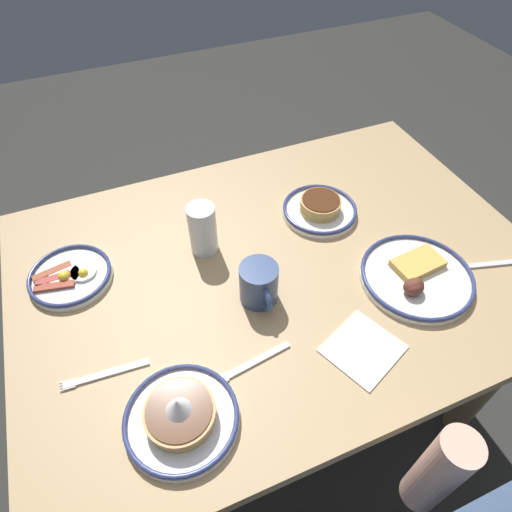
{
  "coord_description": "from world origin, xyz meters",
  "views": [
    {
      "loc": [
        0.34,
        0.67,
        1.58
      ],
      "look_at": [
        0.06,
        -0.02,
        0.76
      ],
      "focal_mm": 31.04,
      "sensor_mm": 36.0,
      "label": 1
    }
  ],
  "objects_px": {
    "drinking_glass": "(203,231)",
    "tea_spoon": "(481,265)",
    "fork_near": "(252,363)",
    "paper_napkin": "(363,349)",
    "plate_far_side": "(181,416)",
    "plate_far_companion": "(416,277)",
    "plate_center_pancakes": "(320,208)",
    "coffee_mug": "(259,284)",
    "fork_far": "(105,374)",
    "plate_near_main": "(70,276)"
  },
  "relations": [
    {
      "from": "plate_far_side",
      "to": "fork_far",
      "type": "height_order",
      "value": "plate_far_side"
    },
    {
      "from": "plate_center_pancakes",
      "to": "paper_napkin",
      "type": "relative_size",
      "value": 1.42
    },
    {
      "from": "paper_napkin",
      "to": "fork_far",
      "type": "bearing_deg",
      "value": -16.14
    },
    {
      "from": "plate_far_side",
      "to": "fork_near",
      "type": "relative_size",
      "value": 1.22
    },
    {
      "from": "plate_near_main",
      "to": "paper_napkin",
      "type": "relative_size",
      "value": 1.36
    },
    {
      "from": "plate_center_pancakes",
      "to": "drinking_glass",
      "type": "xyz_separation_m",
      "value": [
        0.35,
        0.01,
        0.04
      ]
    },
    {
      "from": "plate_center_pancakes",
      "to": "coffee_mug",
      "type": "distance_m",
      "value": 0.35
    },
    {
      "from": "drinking_glass",
      "to": "tea_spoon",
      "type": "xyz_separation_m",
      "value": [
        -0.63,
        0.33,
        -0.06
      ]
    },
    {
      "from": "paper_napkin",
      "to": "fork_far",
      "type": "relative_size",
      "value": 0.81
    },
    {
      "from": "fork_near",
      "to": "tea_spoon",
      "type": "xyz_separation_m",
      "value": [
        -0.65,
        -0.03,
        0.0
      ]
    },
    {
      "from": "drinking_glass",
      "to": "paper_napkin",
      "type": "distance_m",
      "value": 0.48
    },
    {
      "from": "plate_far_side",
      "to": "paper_napkin",
      "type": "relative_size",
      "value": 1.51
    },
    {
      "from": "plate_center_pancakes",
      "to": "tea_spoon",
      "type": "relative_size",
      "value": 1.09
    },
    {
      "from": "plate_far_companion",
      "to": "plate_far_side",
      "type": "distance_m",
      "value": 0.65
    },
    {
      "from": "plate_far_companion",
      "to": "coffee_mug",
      "type": "relative_size",
      "value": 2.2
    },
    {
      "from": "plate_far_companion",
      "to": "plate_far_side",
      "type": "height_order",
      "value": "plate_far_side"
    },
    {
      "from": "paper_napkin",
      "to": "plate_far_companion",
      "type": "bearing_deg",
      "value": -152.28
    },
    {
      "from": "plate_center_pancakes",
      "to": "paper_napkin",
      "type": "height_order",
      "value": "plate_center_pancakes"
    },
    {
      "from": "paper_napkin",
      "to": "fork_far",
      "type": "xyz_separation_m",
      "value": [
        0.53,
        -0.15,
        0.0
      ]
    },
    {
      "from": "drinking_glass",
      "to": "fork_far",
      "type": "xyz_separation_m",
      "value": [
        0.31,
        0.27,
        -0.06
      ]
    },
    {
      "from": "coffee_mug",
      "to": "plate_far_side",
      "type": "bearing_deg",
      "value": 40.75
    },
    {
      "from": "drinking_glass",
      "to": "fork_far",
      "type": "distance_m",
      "value": 0.41
    },
    {
      "from": "fork_far",
      "to": "plate_near_main",
      "type": "bearing_deg",
      "value": -83.51
    },
    {
      "from": "plate_far_companion",
      "to": "fork_near",
      "type": "relative_size",
      "value": 1.5
    },
    {
      "from": "fork_near",
      "to": "fork_far",
      "type": "xyz_separation_m",
      "value": [
        0.29,
        -0.09,
        0.0
      ]
    },
    {
      "from": "coffee_mug",
      "to": "fork_far",
      "type": "height_order",
      "value": "coffee_mug"
    },
    {
      "from": "fork_far",
      "to": "tea_spoon",
      "type": "relative_size",
      "value": 0.95
    },
    {
      "from": "plate_far_companion",
      "to": "fork_near",
      "type": "height_order",
      "value": "plate_far_companion"
    },
    {
      "from": "plate_far_companion",
      "to": "paper_napkin",
      "type": "bearing_deg",
      "value": 27.72
    },
    {
      "from": "tea_spoon",
      "to": "plate_near_main",
      "type": "bearing_deg",
      "value": -20.05
    },
    {
      "from": "plate_near_main",
      "to": "coffee_mug",
      "type": "bearing_deg",
      "value": 150.64
    },
    {
      "from": "paper_napkin",
      "to": "tea_spoon",
      "type": "relative_size",
      "value": 0.77
    },
    {
      "from": "fork_far",
      "to": "plate_center_pancakes",
      "type": "bearing_deg",
      "value": -157.23
    },
    {
      "from": "plate_near_main",
      "to": "tea_spoon",
      "type": "xyz_separation_m",
      "value": [
        -0.98,
        0.36,
        -0.01
      ]
    },
    {
      "from": "plate_far_companion",
      "to": "paper_napkin",
      "type": "xyz_separation_m",
      "value": [
        0.22,
        0.12,
        -0.01
      ]
    },
    {
      "from": "plate_center_pancakes",
      "to": "drinking_glass",
      "type": "height_order",
      "value": "drinking_glass"
    },
    {
      "from": "plate_center_pancakes",
      "to": "fork_far",
      "type": "height_order",
      "value": "plate_center_pancakes"
    },
    {
      "from": "plate_far_companion",
      "to": "fork_far",
      "type": "xyz_separation_m",
      "value": [
        0.76,
        -0.04,
        -0.01
      ]
    },
    {
      "from": "plate_center_pancakes",
      "to": "tea_spoon",
      "type": "distance_m",
      "value": 0.44
    },
    {
      "from": "plate_center_pancakes",
      "to": "paper_napkin",
      "type": "xyz_separation_m",
      "value": [
        0.12,
        0.43,
        -0.02
      ]
    },
    {
      "from": "paper_napkin",
      "to": "plate_near_main",
      "type": "bearing_deg",
      "value": -38.38
    },
    {
      "from": "plate_far_companion",
      "to": "tea_spoon",
      "type": "bearing_deg",
      "value": 172.47
    },
    {
      "from": "plate_near_main",
      "to": "plate_center_pancakes",
      "type": "xyz_separation_m",
      "value": [
        -0.69,
        0.02,
        0.01
      ]
    },
    {
      "from": "plate_far_companion",
      "to": "drinking_glass",
      "type": "distance_m",
      "value": 0.55
    },
    {
      "from": "drinking_glass",
      "to": "plate_center_pancakes",
      "type": "bearing_deg",
      "value": -178.98
    },
    {
      "from": "drinking_glass",
      "to": "tea_spoon",
      "type": "relative_size",
      "value": 0.73
    },
    {
      "from": "drinking_glass",
      "to": "fork_near",
      "type": "distance_m",
      "value": 0.37
    },
    {
      "from": "drinking_glass",
      "to": "fork_far",
      "type": "relative_size",
      "value": 0.77
    },
    {
      "from": "fork_near",
      "to": "fork_far",
      "type": "height_order",
      "value": "same"
    },
    {
      "from": "plate_far_side",
      "to": "coffee_mug",
      "type": "xyz_separation_m",
      "value": [
        -0.26,
        -0.22,
        0.03
      ]
    }
  ]
}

